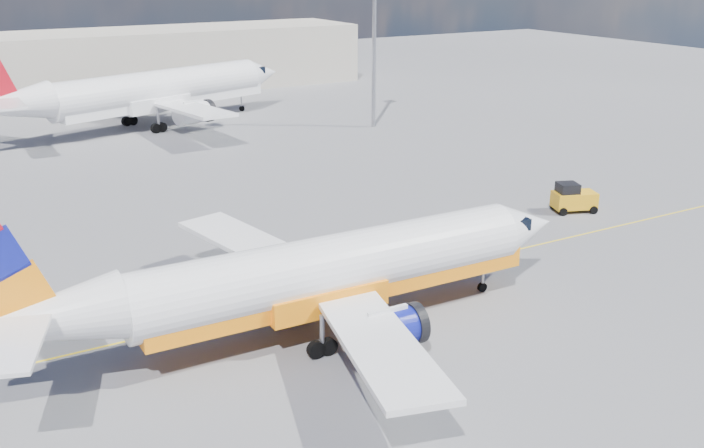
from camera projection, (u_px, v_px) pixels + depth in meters
ground at (361, 314)px, 39.98m from camera, size 240.00×240.00×0.00m
taxi_line at (332, 293)px, 42.43m from camera, size 70.00×0.15×0.01m
terminal_main at (100, 63)px, 102.37m from camera, size 70.00×14.00×8.00m
main_jet at (316, 274)px, 36.95m from camera, size 30.38×24.05×9.21m
second_jet at (150, 92)px, 82.07m from camera, size 37.33×28.37×11.32m
gse_tug at (573, 198)px, 55.64m from camera, size 3.35×2.71×2.12m
floodlight_mast at (374, 15)px, 79.89m from camera, size 1.41×1.41×19.38m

